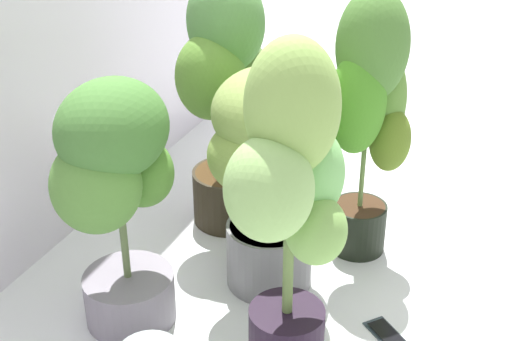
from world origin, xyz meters
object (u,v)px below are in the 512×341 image
(potted_plant_front_right, at_px, (370,102))
(cell_phone, at_px, (386,334))
(potted_plant_front_left, at_px, (290,202))
(potted_plant_center, at_px, (271,160))
(potted_plant_back_left, at_px, (116,186))
(potted_plant_back_right, at_px, (226,90))

(potted_plant_front_right, distance_m, cell_phone, 0.70)
(potted_plant_front_left, bearing_deg, potted_plant_center, 27.30)
(potted_plant_center, relative_size, potted_plant_back_left, 0.95)
(potted_plant_front_left, distance_m, potted_plant_back_right, 0.81)
(potted_plant_center, relative_size, potted_plant_front_left, 0.76)
(potted_plant_front_right, distance_m, potted_plant_back_left, 0.82)
(potted_plant_front_right, distance_m, potted_plant_front_left, 0.67)
(potted_plant_center, relative_size, cell_phone, 4.66)
(cell_phone, bearing_deg, potted_plant_front_right, 67.05)
(potted_plant_back_left, bearing_deg, potted_plant_back_right, -4.27)
(potted_plant_center, bearing_deg, potted_plant_back_right, 43.99)
(potted_plant_front_right, bearing_deg, potted_plant_front_left, 178.34)
(potted_plant_front_left, bearing_deg, cell_phone, -38.66)
(potted_plant_center, bearing_deg, potted_plant_front_left, -152.70)
(potted_plant_front_right, relative_size, potted_plant_front_left, 0.95)
(potted_plant_back_left, bearing_deg, potted_plant_front_left, -95.00)
(potted_plant_center, distance_m, potted_plant_front_right, 0.38)
(potted_plant_back_right, bearing_deg, potted_plant_center, -136.01)
(potted_plant_center, height_order, cell_phone, potted_plant_center)
(potted_plant_front_right, xyz_separation_m, potted_plant_back_left, (-0.62, 0.53, -0.09))
(potted_plant_center, height_order, potted_plant_back_left, potted_plant_back_left)
(potted_plant_back_left, height_order, potted_plant_back_right, potted_plant_back_right)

